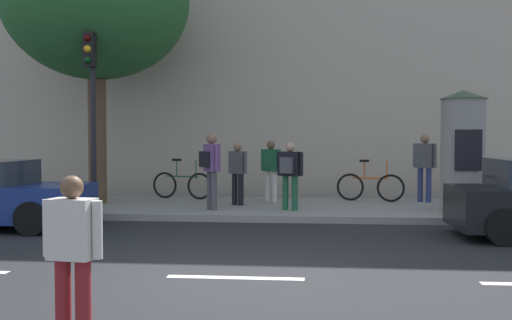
{
  "coord_description": "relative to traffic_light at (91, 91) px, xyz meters",
  "views": [
    {
      "loc": [
        1.01,
        -7.64,
        1.84
      ],
      "look_at": [
        0.08,
        2.0,
        1.46
      ],
      "focal_mm": 41.92,
      "sensor_mm": 36.0,
      "label": 1
    }
  ],
  "objects": [
    {
      "name": "pedestrian_with_backpack",
      "position": [
        4.38,
        0.78,
        -1.77
      ],
      "size": [
        0.61,
        0.5,
        1.56
      ],
      "color": "#1E5938",
      "rests_on": "sidewalk_curb"
    },
    {
      "name": "pedestrian_near_pole",
      "position": [
        3.82,
        2.55,
        -1.76
      ],
      "size": [
        0.54,
        0.51,
        1.58
      ],
      "color": "silver",
      "rests_on": "sidewalk_curb"
    },
    {
      "name": "ground_plane",
      "position": [
        3.91,
        -5.24,
        -2.85
      ],
      "size": [
        80.0,
        80.0,
        0.0
      ],
      "primitive_type": "plane",
      "color": "#232326"
    },
    {
      "name": "poster_column",
      "position": [
        8.27,
        0.96,
        -1.31
      ],
      "size": [
        1.06,
        1.06,
        2.74
      ],
      "color": "gray",
      "rests_on": "sidewalk_curb"
    },
    {
      "name": "sidewalk_curb",
      "position": [
        3.91,
        1.76,
        -2.77
      ],
      "size": [
        36.0,
        4.0,
        0.15
      ],
      "primitive_type": "cube",
      "color": "gray",
      "rests_on": "ground_plane"
    },
    {
      "name": "pedestrian_in_light_jacket",
      "position": [
        2.8,
        -7.82,
        -1.99
      ],
      "size": [
        0.57,
        0.3,
        1.5
      ],
      "color": "maroon",
      "rests_on": "ground_plane"
    },
    {
      "name": "bicycle_leaning",
      "position": [
        1.36,
        3.05,
        -2.31
      ],
      "size": [
        1.73,
        0.49,
        1.09
      ],
      "color": "black",
      "rests_on": "sidewalk_curb"
    },
    {
      "name": "building_backdrop",
      "position": [
        3.91,
        6.76,
        2.92
      ],
      "size": [
        36.0,
        5.0,
        11.53
      ],
      "primitive_type": "cube",
      "color": "#B7A893",
      "rests_on": "ground_plane"
    },
    {
      "name": "pedestrian_with_bag",
      "position": [
        2.57,
        0.67,
        -1.65
      ],
      "size": [
        0.51,
        0.51,
        1.76
      ],
      "color": "#4C4C51",
      "rests_on": "sidewalk_curb"
    },
    {
      "name": "pedestrian_in_red_top",
      "position": [
        3.06,
        1.73,
        -1.81
      ],
      "size": [
        0.5,
        0.42,
        1.54
      ],
      "color": "black",
      "rests_on": "sidewalk_curb"
    },
    {
      "name": "traffic_light",
      "position": [
        0.0,
        0.0,
        0.0
      ],
      "size": [
        0.24,
        0.45,
        3.98
      ],
      "color": "black",
      "rests_on": "sidewalk_curb"
    },
    {
      "name": "lane_markings",
      "position": [
        3.91,
        -5.24,
        -2.84
      ],
      "size": [
        25.8,
        0.16,
        0.01
      ],
      "color": "silver",
      "rests_on": "ground_plane"
    },
    {
      "name": "bicycle_upright",
      "position": [
        6.4,
        2.91,
        -2.31
      ],
      "size": [
        1.74,
        0.45,
        1.09
      ],
      "color": "black",
      "rests_on": "sidewalk_curb"
    },
    {
      "name": "street_tree",
      "position": [
        -0.55,
        1.83,
        2.41
      ],
      "size": [
        4.69,
        4.69,
        7.13
      ],
      "color": "brown",
      "rests_on": "sidewalk_curb"
    },
    {
      "name": "pedestrian_in_dark_shirt",
      "position": [
        7.8,
        2.9,
        -1.64
      ],
      "size": [
        0.54,
        0.53,
        1.76
      ],
      "color": "navy",
      "rests_on": "sidewalk_curb"
    }
  ]
}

